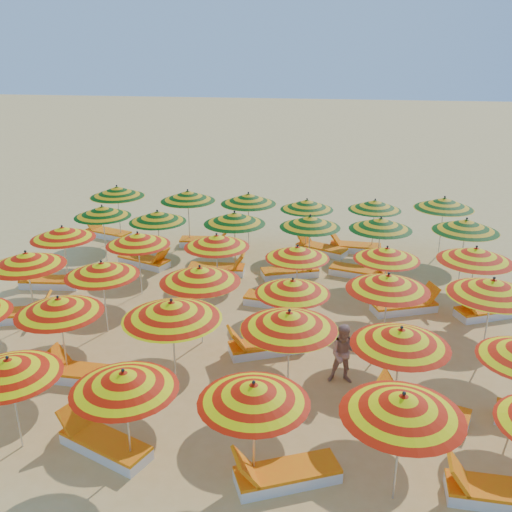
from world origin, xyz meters
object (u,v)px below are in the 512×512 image
lounger_8 (49,282)px  umbrella_16 (388,282)px  umbrella_23 (476,254)px  umbrella_18 (63,233)px  lounger_3 (88,374)px  lounger_11 (487,311)px  umbrella_29 (466,225)px  umbrella_30 (117,192)px  lounger_15 (360,272)px  umbrella_1 (9,367)px  umbrella_13 (102,269)px  umbrella_34 (375,205)px  lounger_10 (405,306)px  umbrella_33 (307,205)px  lounger_17 (206,241)px  umbrella_7 (59,306)px  umbrella_25 (157,216)px  lounger_13 (218,269)px  umbrella_26 (235,218)px  beachgoer_b (344,354)px  lounger_6 (19,315)px  umbrella_20 (217,241)px  umbrella_21 (297,252)px  umbrella_28 (381,224)px  lounger_14 (291,272)px  lounger_2 (500,493)px  umbrella_32 (248,199)px  lounger_1 (285,474)px  lounger_9 (278,300)px  lounger_7 (264,347)px  umbrella_27 (310,222)px  umbrella_35 (444,203)px  umbrella_9 (289,320)px  lounger_0 (104,443)px  umbrella_2 (124,381)px  umbrella_24 (102,211)px  umbrella_31 (188,196)px  umbrella_12 (26,259)px  lounger_4 (420,409)px  lounger_12 (145,261)px  lounger_16 (108,233)px  lounger_18 (320,249)px  umbrella_19 (138,239)px  umbrella_8 (172,310)px  lounger_19 (354,247)px

lounger_8 → umbrella_16: bearing=160.7°
umbrella_23 → umbrella_18: bearing=178.8°
lounger_3 → lounger_11: size_ratio=0.96×
umbrella_29 → umbrella_30: (-11.37, 2.16, 0.01)m
lounger_15 → umbrella_29: bearing=15.6°
umbrella_1 → umbrella_13: bearing=92.5°
umbrella_34 → lounger_10: size_ratio=1.12×
umbrella_33 → lounger_17: 3.79m
umbrella_7 → umbrella_25: size_ratio=0.94×
umbrella_23 → lounger_3: 9.62m
lounger_10 → lounger_13: 5.77m
umbrella_26 → beachgoer_b: umbrella_26 is taller
umbrella_13 → lounger_6: 2.91m
umbrella_20 → umbrella_23: (6.66, -0.26, 0.09)m
umbrella_21 → umbrella_28: size_ratio=0.73×
umbrella_18 → umbrella_26: 4.94m
lounger_13 → lounger_15: (4.32, 0.42, 0.00)m
umbrella_23 → lounger_14: 5.44m
lounger_2 → beachgoer_b: (-2.44, 3.00, 0.51)m
umbrella_32 → lounger_14: bearing=-53.5°
lounger_1 → lounger_9: (-0.89, 6.57, 0.00)m
lounger_8 → lounger_14: 7.16m
lounger_7 → lounger_14: bearing=-115.8°
umbrella_27 → lounger_3: 7.94m
umbrella_35 → umbrella_7: bearing=-135.2°
umbrella_9 → lounger_0: size_ratio=1.10×
umbrella_2 → lounger_9: size_ratio=1.28×
umbrella_24 → umbrella_13: bearing=-67.2°
umbrella_1 → umbrella_31: bearing=89.2°
lounger_6 → lounger_17: same height
umbrella_12 → umbrella_27: (6.64, 4.29, -0.05)m
umbrella_33 → lounger_4: bearing=-72.2°
umbrella_34 → lounger_12: size_ratio=1.12×
umbrella_28 → lounger_7: (-2.75, -4.88, -1.57)m
umbrella_1 → umbrella_29: 12.56m
lounger_16 → lounger_17: same height
lounger_16 → lounger_17: (3.78, -0.37, 0.00)m
lounger_16 → lounger_18: (7.77, -0.50, 0.00)m
umbrella_9 → umbrella_12: 7.04m
umbrella_19 → lounger_1: bearing=-54.6°
umbrella_23 → umbrella_7: bearing=-155.0°
beachgoer_b → umbrella_12: bearing=166.8°
beachgoer_b → umbrella_8: bearing=-168.0°
umbrella_18 → umbrella_32: (4.62, 4.13, 0.08)m
umbrella_9 → umbrella_32: size_ratio=0.93×
umbrella_2 → umbrella_20: size_ratio=1.02×
umbrella_32 → umbrella_35: 6.41m
umbrella_33 → lounger_19: 2.23m
umbrella_7 → umbrella_35: size_ratio=1.03×
umbrella_12 → umbrella_29: umbrella_29 is taller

